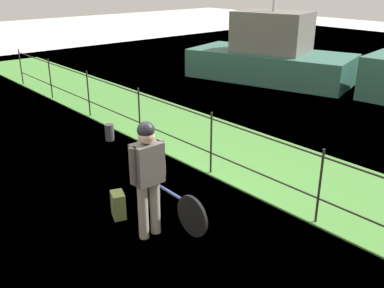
{
  "coord_description": "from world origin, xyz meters",
  "views": [
    {
      "loc": [
        5.22,
        -3.05,
        3.44
      ],
      "look_at": [
        0.38,
        1.16,
        0.9
      ],
      "focal_mm": 40.56,
      "sensor_mm": 36.0,
      "label": 1
    }
  ],
  "objects_px": {
    "bicycle_main": "(168,200)",
    "wooden_crate": "(151,166)",
    "cyclist_person": "(148,170)",
    "mooring_bollard": "(110,132)",
    "moored_boat_mid": "(270,56)",
    "terrier_dog": "(152,154)",
    "backpack_on_paving": "(118,205)"
  },
  "relations": [
    {
      "from": "bicycle_main",
      "to": "wooden_crate",
      "type": "xyz_separation_m",
      "value": [
        -0.4,
        0.01,
        0.41
      ]
    },
    {
      "from": "cyclist_person",
      "to": "mooring_bollard",
      "type": "xyz_separation_m",
      "value": [
        -3.6,
        1.51,
        -0.82
      ]
    },
    {
      "from": "terrier_dog",
      "to": "mooring_bollard",
      "type": "distance_m",
      "value": 3.32
    },
    {
      "from": "bicycle_main",
      "to": "mooring_bollard",
      "type": "distance_m",
      "value": 3.59
    },
    {
      "from": "wooden_crate",
      "to": "moored_boat_mid",
      "type": "distance_m",
      "value": 9.44
    },
    {
      "from": "wooden_crate",
      "to": "backpack_on_paving",
      "type": "xyz_separation_m",
      "value": [
        -0.14,
        -0.53,
        -0.53
      ]
    },
    {
      "from": "wooden_crate",
      "to": "backpack_on_paving",
      "type": "height_order",
      "value": "wooden_crate"
    },
    {
      "from": "terrier_dog",
      "to": "backpack_on_paving",
      "type": "relative_size",
      "value": 0.79
    },
    {
      "from": "mooring_bollard",
      "to": "moored_boat_mid",
      "type": "height_order",
      "value": "moored_boat_mid"
    },
    {
      "from": "cyclist_person",
      "to": "bicycle_main",
      "type": "bearing_deg",
      "value": 109.99
    },
    {
      "from": "wooden_crate",
      "to": "mooring_bollard",
      "type": "xyz_separation_m",
      "value": [
        -3.04,
        1.05,
        -0.55
      ]
    },
    {
      "from": "bicycle_main",
      "to": "cyclist_person",
      "type": "relative_size",
      "value": 1.0
    },
    {
      "from": "backpack_on_paving",
      "to": "bicycle_main",
      "type": "bearing_deg",
      "value": 64.51
    },
    {
      "from": "bicycle_main",
      "to": "moored_boat_mid",
      "type": "height_order",
      "value": "moored_boat_mid"
    },
    {
      "from": "backpack_on_paving",
      "to": "moored_boat_mid",
      "type": "xyz_separation_m",
      "value": [
        -4.39,
        8.82,
        0.62
      ]
    },
    {
      "from": "wooden_crate",
      "to": "terrier_dog",
      "type": "bearing_deg",
      "value": -1.02
    },
    {
      "from": "moored_boat_mid",
      "to": "mooring_bollard",
      "type": "bearing_deg",
      "value": -78.34
    },
    {
      "from": "bicycle_main",
      "to": "terrier_dog",
      "type": "height_order",
      "value": "terrier_dog"
    },
    {
      "from": "bicycle_main",
      "to": "wooden_crate",
      "type": "bearing_deg",
      "value": 178.98
    },
    {
      "from": "terrier_dog",
      "to": "mooring_bollard",
      "type": "height_order",
      "value": "terrier_dog"
    },
    {
      "from": "bicycle_main",
      "to": "terrier_dog",
      "type": "bearing_deg",
      "value": 178.98
    },
    {
      "from": "bicycle_main",
      "to": "backpack_on_paving",
      "type": "xyz_separation_m",
      "value": [
        -0.54,
        -0.52,
        -0.12
      ]
    },
    {
      "from": "moored_boat_mid",
      "to": "wooden_crate",
      "type": "bearing_deg",
      "value": -61.34
    },
    {
      "from": "cyclist_person",
      "to": "terrier_dog",
      "type": "bearing_deg",
      "value": 139.35
    },
    {
      "from": "backpack_on_paving",
      "to": "cyclist_person",
      "type": "bearing_deg",
      "value": 26.08
    },
    {
      "from": "terrier_dog",
      "to": "bicycle_main",
      "type": "bearing_deg",
      "value": -1.02
    },
    {
      "from": "bicycle_main",
      "to": "cyclist_person",
      "type": "xyz_separation_m",
      "value": [
        0.16,
        -0.45,
        0.68
      ]
    },
    {
      "from": "terrier_dog",
      "to": "moored_boat_mid",
      "type": "height_order",
      "value": "moored_boat_mid"
    },
    {
      "from": "backpack_on_paving",
      "to": "wooden_crate",
      "type": "bearing_deg",
      "value": 95.19
    },
    {
      "from": "bicycle_main",
      "to": "backpack_on_paving",
      "type": "distance_m",
      "value": 0.76
    },
    {
      "from": "bicycle_main",
      "to": "mooring_bollard",
      "type": "xyz_separation_m",
      "value": [
        -3.43,
        1.06,
        -0.14
      ]
    },
    {
      "from": "bicycle_main",
      "to": "terrier_dog",
      "type": "distance_m",
      "value": 0.71
    }
  ]
}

